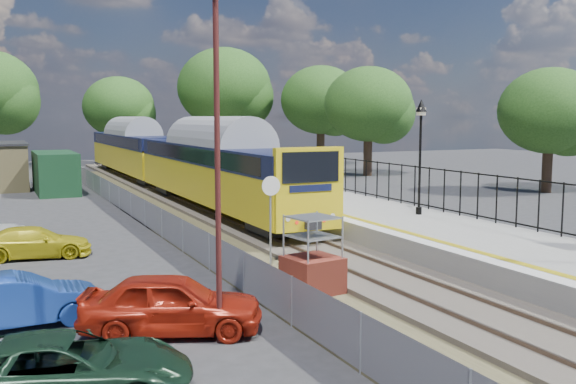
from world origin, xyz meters
TOP-DOWN VIEW (x-y plane):
  - ground at (0.00, 0.00)m, footprint 120.00×120.00m
  - track_bed at (-0.47, 9.67)m, footprint 5.90×80.00m
  - platform at (4.20, 8.00)m, footprint 5.00×70.00m
  - platform_edge at (2.14, 8.00)m, footprint 0.90×70.00m
  - victorian_lamp_north at (5.30, 6.00)m, footprint 0.44×0.44m
  - palisade_fence at (6.55, 2.24)m, footprint 0.12×26.00m
  - wire_fence at (-4.20, 12.00)m, footprint 0.06×52.00m
  - tree_line at (1.40, 42.00)m, footprint 56.80×43.80m
  - train at (0.00, 25.74)m, footprint 2.82×40.83m
  - brick_plinth at (-2.50, 0.24)m, footprint 1.54×1.54m
  - speed_sign at (-2.50, 3.07)m, footprint 0.60×0.10m
  - carpark_lamp at (-6.03, -2.26)m, footprint 0.25×0.50m
  - car_green at (-9.37, -3.97)m, footprint 4.66×2.97m
  - car_red at (-6.81, -1.27)m, footprint 4.32×3.02m
  - car_blue at (-9.85, 0.70)m, footprint 3.76×1.45m
  - car_yellow at (-9.02, 8.32)m, footprint 3.88×2.04m

SIDE VIEW (x-z plane):
  - ground at x=0.00m, z-range 0.00..0.00m
  - track_bed at x=-0.47m, z-range -0.05..0.24m
  - platform at x=4.20m, z-range 0.00..0.90m
  - car_yellow at x=-9.02m, z-range 0.00..1.07m
  - car_green at x=-9.37m, z-range 0.00..1.20m
  - wire_fence at x=-4.20m, z-range 0.00..1.20m
  - car_blue at x=-9.85m, z-range 0.00..1.22m
  - car_red at x=-6.81m, z-range 0.00..1.37m
  - platform_edge at x=2.14m, z-range 0.90..0.91m
  - brick_plinth at x=-2.50m, z-range -0.04..2.13m
  - palisade_fence at x=6.55m, z-range 0.84..2.84m
  - speed_sign at x=-2.50m, z-range 0.56..3.57m
  - train at x=0.00m, z-range 0.59..4.09m
  - carpark_lamp at x=-6.03m, z-range 0.50..8.03m
  - victorian_lamp_north at x=5.30m, z-range 2.00..6.60m
  - tree_line at x=1.40m, z-range 0.67..12.55m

